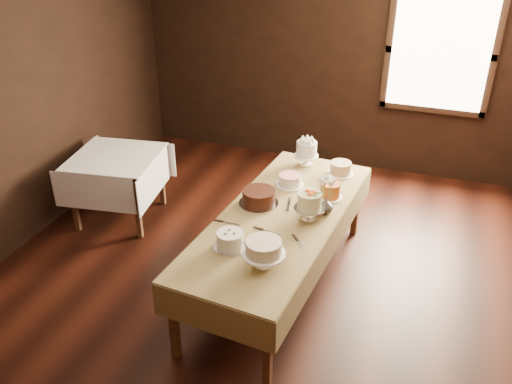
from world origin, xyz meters
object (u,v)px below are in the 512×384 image
Objects in this scene: cake_caramel at (330,191)px; cake_swirl at (230,241)px; cake_cream at (264,254)px; cake_server_a at (271,232)px; display_table at (280,221)px; cake_meringue at (306,154)px; cake_speckled at (341,169)px; flower_vase at (325,206)px; cake_lattice at (290,181)px; side_table at (116,163)px; cake_chocolate at (259,197)px; cake_server_c at (289,201)px; cake_server_b at (302,245)px; cake_server_d at (325,208)px; cake_flowers at (309,208)px; cake_server_e at (232,224)px.

cake_caramel is 0.85× the size of cake_swirl.
cake_cream is 1.41× the size of cake_server_a.
display_table is 9.26× the size of cake_swirl.
cake_meringue is 1.35m from cake_server_a.
cake_cream is at bearing -101.47° from cake_caramel.
cake_speckled is at bearing 85.00° from cake_server_a.
flower_vase is at bearing -65.13° from cake_meringue.
cake_speckled is 0.97× the size of cake_lattice.
side_table is 2.82× the size of cake_chocolate.
cake_speckled reaches higher than cake_server_a.
cake_meringue reaches higher than cake_speckled.
cake_server_a is at bearing 168.52° from cake_server_c.
cake_server_b and cake_server_d have the same top height.
cake_server_c is at bearing 135.67° from cake_flowers.
cake_meringue reaches higher than display_table.
cake_speckled is at bearing 44.61° from cake_lattice.
side_table is at bearing -153.89° from cake_server_b.
cake_caramel is (0.01, -0.51, 0.01)m from cake_speckled.
cake_server_b is (0.29, -0.10, 0.00)m from cake_server_a.
cake_server_a is at bearing -58.27° from cake_chocolate.
flower_vase reaches higher than cake_swirl.
cake_server_e reaches higher than display_table.
cake_meringue is at bearing 92.67° from display_table.
side_table is (-2.05, 0.59, -0.04)m from display_table.
cake_meringue is 1.19× the size of cake_server_e.
cake_chocolate is at bearing 174.61° from cake_server_d.
cake_server_b and cake_server_c have the same top height.
cake_flowers is at bearing -12.43° from cake_chocolate.
cake_flowers is 1.91× the size of flower_vase.
cake_swirl is (-0.15, -1.16, 0.02)m from cake_lattice.
cake_server_c reaches higher than side_table.
cake_server_a is (0.26, -0.41, -0.06)m from cake_chocolate.
cake_caramel is 0.45m from cake_flowers.
cake_server_a is at bearing -1.68° from cake_server_e.
cake_meringue is 1.20× the size of cake_caramel.
cake_server_b is at bearing -22.61° from side_table.
cake_server_c is at bearing 56.98° from cake_server_e.
cake_server_a is 1.00× the size of cake_server_c.
cake_lattice is 1.17m from cake_swirl.
cake_server_d is at bearing 69.66° from cake_flowers.
cake_meringue is at bearing 78.27° from cake_server_e.
flower_vase is (0.02, -0.28, 0.00)m from cake_caramel.
cake_chocolate is (-0.16, -0.43, 0.02)m from cake_lattice.
cake_flowers is at bearing -101.58° from cake_caramel.
display_table is at bearing -16.10° from side_table.
flower_vase is at bearing 26.09° from display_table.
cake_meringue reaches higher than cake_swirl.
side_table is at bearing 176.73° from cake_caramel.
display_table is 10.71× the size of cake_server_b.
cake_lattice is 1.31m from cake_cream.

